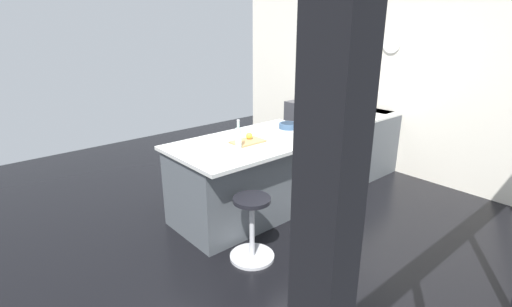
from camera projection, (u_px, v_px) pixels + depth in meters
ground_plane at (252, 211)px, 4.69m from camera, size 7.77×7.77×0.00m
interior_partition_left at (381, 79)px, 5.86m from camera, size 0.15×5.98×2.76m
sink_cabinet at (371, 142)px, 5.84m from camera, size 1.91×0.60×1.21m
oven_range at (307, 127)px, 6.77m from camera, size 0.60×0.61×0.90m
kitchen_island at (251, 177)px, 4.49m from camera, size 1.88×1.09×0.93m
stool_by_window at (330, 196)px, 4.39m from camera, size 0.44×0.44×0.65m
stool_middle at (252, 230)px, 3.66m from camera, size 0.44×0.44×0.65m
cutting_board at (248, 142)px, 4.24m from camera, size 0.36×0.24×0.02m
apple_yellow at (249, 136)px, 4.29m from camera, size 0.07×0.07×0.07m
water_bottle at (239, 137)px, 4.01m from camera, size 0.06×0.06×0.31m
fruit_bowl at (288, 125)px, 4.79m from camera, size 0.23×0.23×0.07m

